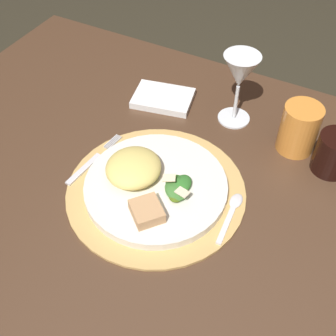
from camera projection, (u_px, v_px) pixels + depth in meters
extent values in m
plane|color=#2F2B1E|center=(185.00, 334.00, 1.40)|extent=(6.00, 6.00, 0.00)
cube|color=#47301F|center=(196.00, 190.00, 0.86)|extent=(1.35, 0.83, 0.03)
cylinder|color=#463121|center=(79.00, 131.00, 1.53)|extent=(0.06, 0.06, 0.72)
cylinder|color=tan|center=(156.00, 191.00, 0.84)|extent=(0.35, 0.35, 0.01)
cylinder|color=silver|center=(156.00, 187.00, 0.83)|extent=(0.28, 0.28, 0.02)
ellipsoid|color=#DEC969|center=(134.00, 168.00, 0.83)|extent=(0.12, 0.12, 0.04)
ellipsoid|color=#435D14|center=(177.00, 192.00, 0.80)|extent=(0.04, 0.06, 0.01)
ellipsoid|color=#347C23|center=(176.00, 183.00, 0.82)|extent=(0.06, 0.05, 0.01)
ellipsoid|color=#3A6F2F|center=(176.00, 189.00, 0.81)|extent=(0.07, 0.07, 0.02)
ellipsoid|color=#2C6224|center=(178.00, 182.00, 0.82)|extent=(0.05, 0.04, 0.02)
ellipsoid|color=#2E6F28|center=(181.00, 184.00, 0.81)|extent=(0.04, 0.05, 0.02)
cube|color=beige|center=(169.00, 178.00, 0.80)|extent=(0.03, 0.03, 0.00)
cube|color=beige|center=(180.00, 191.00, 0.78)|extent=(0.03, 0.02, 0.00)
cube|color=tan|center=(147.00, 211.00, 0.77)|extent=(0.08, 0.08, 0.02)
cube|color=silver|center=(84.00, 169.00, 0.87)|extent=(0.02, 0.10, 0.00)
cube|color=silver|center=(111.00, 141.00, 0.93)|extent=(0.01, 0.05, 0.00)
cube|color=silver|center=(112.00, 142.00, 0.93)|extent=(0.01, 0.05, 0.00)
cube|color=silver|center=(114.00, 142.00, 0.92)|extent=(0.01, 0.05, 0.00)
cube|color=silver|center=(115.00, 143.00, 0.92)|extent=(0.01, 0.05, 0.00)
cube|color=silver|center=(226.00, 225.00, 0.78)|extent=(0.02, 0.09, 0.00)
ellipsoid|color=silver|center=(236.00, 201.00, 0.82)|extent=(0.02, 0.04, 0.01)
cube|color=white|center=(163.00, 98.00, 1.03)|extent=(0.15, 0.12, 0.02)
cylinder|color=silver|center=(234.00, 118.00, 0.99)|extent=(0.07, 0.07, 0.00)
cylinder|color=silver|center=(236.00, 102.00, 0.96)|extent=(0.01, 0.01, 0.09)
cone|color=silver|center=(240.00, 72.00, 0.90)|extent=(0.08, 0.08, 0.08)
cylinder|color=orange|center=(299.00, 129.00, 0.89)|extent=(0.08, 0.08, 0.11)
cylinder|color=black|center=(334.00, 153.00, 0.85)|extent=(0.07, 0.07, 0.09)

